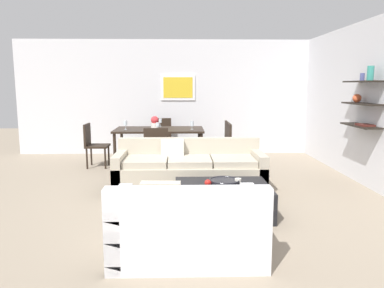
{
  "coord_description": "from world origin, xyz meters",
  "views": [
    {
      "loc": [
        -0.01,
        -5.44,
        1.64
      ],
      "look_at": [
        0.15,
        0.2,
        0.75
      ],
      "focal_mm": 34.88,
      "sensor_mm": 36.0,
      "label": 1
    }
  ],
  "objects_px": {
    "wine_glass_right_near": "(192,124)",
    "sofa_beige": "(189,171)",
    "dining_chair_foot": "(157,148)",
    "apple_on_coffee_table": "(208,183)",
    "decorative_bowl": "(225,181)",
    "wine_glass_foot": "(158,125)",
    "coffee_table": "(222,200)",
    "candle_jar": "(238,182)",
    "loveseat_white": "(187,227)",
    "dining_table": "(159,132)",
    "dining_chair_right_near": "(224,142)",
    "dining_chair_right_far": "(221,139)",
    "wine_glass_head": "(160,121)",
    "wine_glass_left_near": "(125,123)",
    "dining_chair_head": "(162,135)",
    "dining_chair_left_near": "(93,142)",
    "centerpiece_vase": "(155,123)"
  },
  "relations": [
    {
      "from": "wine_glass_right_near",
      "to": "wine_glass_left_near",
      "type": "distance_m",
      "value": 1.36
    },
    {
      "from": "decorative_bowl",
      "to": "apple_on_coffee_table",
      "type": "height_order",
      "value": "apple_on_coffee_table"
    },
    {
      "from": "loveseat_white",
      "to": "wine_glass_left_near",
      "type": "xyz_separation_m",
      "value": [
        -1.19,
        4.15,
        0.58
      ]
    },
    {
      "from": "sofa_beige",
      "to": "centerpiece_vase",
      "type": "relative_size",
      "value": 8.76
    },
    {
      "from": "sofa_beige",
      "to": "wine_glass_head",
      "type": "distance_m",
      "value": 2.49
    },
    {
      "from": "wine_glass_foot",
      "to": "dining_chair_right_far",
      "type": "bearing_deg",
      "value": 26.7
    },
    {
      "from": "dining_chair_head",
      "to": "dining_chair_left_near",
      "type": "relative_size",
      "value": 1.0
    },
    {
      "from": "dining_table",
      "to": "dining_chair_right_near",
      "type": "relative_size",
      "value": 2.07
    },
    {
      "from": "sofa_beige",
      "to": "centerpiece_vase",
      "type": "xyz_separation_m",
      "value": [
        -0.67,
        1.88,
        0.59
      ]
    },
    {
      "from": "wine_glass_right_near",
      "to": "wine_glass_left_near",
      "type": "relative_size",
      "value": 0.91
    },
    {
      "from": "candle_jar",
      "to": "dining_chair_foot",
      "type": "relative_size",
      "value": 0.1
    },
    {
      "from": "apple_on_coffee_table",
      "to": "wine_glass_right_near",
      "type": "relative_size",
      "value": 0.52
    },
    {
      "from": "sofa_beige",
      "to": "apple_on_coffee_table",
      "type": "bearing_deg",
      "value": -80.21
    },
    {
      "from": "coffee_table",
      "to": "candle_jar",
      "type": "xyz_separation_m",
      "value": [
        0.21,
        0.02,
        0.23
      ]
    },
    {
      "from": "sofa_beige",
      "to": "dining_chair_right_far",
      "type": "distance_m",
      "value": 2.27
    },
    {
      "from": "dining_chair_left_near",
      "to": "wine_glass_foot",
      "type": "bearing_deg",
      "value": -9.23
    },
    {
      "from": "candle_jar",
      "to": "apple_on_coffee_table",
      "type": "distance_m",
      "value": 0.4
    },
    {
      "from": "sofa_beige",
      "to": "loveseat_white",
      "type": "xyz_separation_m",
      "value": [
        -0.07,
        -2.36,
        0.0
      ]
    },
    {
      "from": "wine_glass_head",
      "to": "wine_glass_left_near",
      "type": "xyz_separation_m",
      "value": [
        -0.68,
        -0.56,
        0.01
      ]
    },
    {
      "from": "dining_chair_right_far",
      "to": "dining_table",
      "type": "bearing_deg",
      "value": -170.34
    },
    {
      "from": "sofa_beige",
      "to": "dining_chair_right_far",
      "type": "height_order",
      "value": "dining_chair_right_far"
    },
    {
      "from": "sofa_beige",
      "to": "dining_table",
      "type": "xyz_separation_m",
      "value": [
        -0.58,
        1.91,
        0.39
      ]
    },
    {
      "from": "wine_glass_right_near",
      "to": "sofa_beige",
      "type": "bearing_deg",
      "value": -93.02
    },
    {
      "from": "wine_glass_left_near",
      "to": "centerpiece_vase",
      "type": "xyz_separation_m",
      "value": [
        0.59,
        0.09,
        0.0
      ]
    },
    {
      "from": "wine_glass_right_near",
      "to": "wine_glass_foot",
      "type": "height_order",
      "value": "wine_glass_foot"
    },
    {
      "from": "decorative_bowl",
      "to": "dining_chair_left_near",
      "type": "xyz_separation_m",
      "value": [
        -2.33,
        2.81,
        0.09
      ]
    },
    {
      "from": "dining_chair_foot",
      "to": "coffee_table",
      "type": "bearing_deg",
      "value": -65.88
    },
    {
      "from": "dining_chair_left_near",
      "to": "wine_glass_left_near",
      "type": "xyz_separation_m",
      "value": [
        0.64,
        0.1,
        0.37
      ]
    },
    {
      "from": "dining_chair_foot",
      "to": "wine_glass_foot",
      "type": "distance_m",
      "value": 0.6
    },
    {
      "from": "decorative_bowl",
      "to": "dining_chair_right_near",
      "type": "height_order",
      "value": "dining_chair_right_near"
    },
    {
      "from": "decorative_bowl",
      "to": "dining_chair_left_near",
      "type": "distance_m",
      "value": 3.65
    },
    {
      "from": "apple_on_coffee_table",
      "to": "dining_chair_foot",
      "type": "bearing_deg",
      "value": 109.64
    },
    {
      "from": "wine_glass_head",
      "to": "candle_jar",
      "type": "bearing_deg",
      "value": -71.34
    },
    {
      "from": "loveseat_white",
      "to": "apple_on_coffee_table",
      "type": "height_order",
      "value": "loveseat_white"
    },
    {
      "from": "wine_glass_foot",
      "to": "loveseat_white",
      "type": "bearing_deg",
      "value": -82.42
    },
    {
      "from": "decorative_bowl",
      "to": "wine_glass_foot",
      "type": "distance_m",
      "value": 2.82
    },
    {
      "from": "dining_chair_foot",
      "to": "wine_glass_foot",
      "type": "relative_size",
      "value": 5.05
    },
    {
      "from": "coffee_table",
      "to": "wine_glass_right_near",
      "type": "distance_m",
      "value": 3.06
    },
    {
      "from": "candle_jar",
      "to": "wine_glass_left_near",
      "type": "xyz_separation_m",
      "value": [
        -1.86,
        2.94,
        0.46
      ]
    },
    {
      "from": "dining_chair_right_near",
      "to": "wine_glass_left_near",
      "type": "distance_m",
      "value": 2.03
    },
    {
      "from": "wine_glass_right_near",
      "to": "dining_chair_foot",
      "type": "bearing_deg",
      "value": -130.9
    },
    {
      "from": "dining_chair_foot",
      "to": "wine_glass_right_near",
      "type": "distance_m",
      "value": 1.09
    },
    {
      "from": "sofa_beige",
      "to": "dining_table",
      "type": "height_order",
      "value": "sofa_beige"
    },
    {
      "from": "coffee_table",
      "to": "loveseat_white",
      "type": "bearing_deg",
      "value": -111.52
    },
    {
      "from": "dining_chair_right_far",
      "to": "wine_glass_left_near",
      "type": "relative_size",
      "value": 4.82
    },
    {
      "from": "dining_chair_right_far",
      "to": "wine_glass_head",
      "type": "relative_size",
      "value": 5.1
    },
    {
      "from": "candle_jar",
      "to": "wine_glass_left_near",
      "type": "distance_m",
      "value": 3.51
    },
    {
      "from": "candle_jar",
      "to": "wine_glass_head",
      "type": "bearing_deg",
      "value": 108.66
    },
    {
      "from": "wine_glass_head",
      "to": "dining_chair_right_near",
      "type": "bearing_deg",
      "value": -26.7
    },
    {
      "from": "dining_chair_foot",
      "to": "wine_glass_left_near",
      "type": "distance_m",
      "value": 1.1
    }
  ]
}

